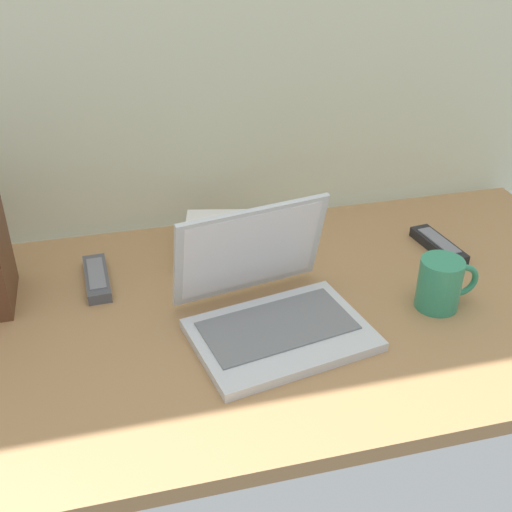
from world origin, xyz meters
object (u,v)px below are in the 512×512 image
object	(u,v)px
book_stack	(223,239)
remote_control_near	(97,278)
coffee_mug	(441,283)
remote_control_far	(438,245)
laptop	(270,305)

from	to	relation	value
book_stack	remote_control_near	bearing A→B (deg)	-169.01
coffee_mug	remote_control_far	xyz separation A→B (m)	(0.10, 0.20, -0.04)
laptop	remote_control_far	world-z (taller)	laptop
remote_control_near	book_stack	distance (m)	0.28
remote_control_near	book_stack	size ratio (longest dim) A/B	0.87
coffee_mug	remote_control_near	xyz separation A→B (m)	(-0.64, 0.24, -0.04)
laptop	coffee_mug	distance (m)	0.33
laptop	remote_control_near	xyz separation A→B (m)	(-0.31, 0.22, -0.03)
remote_control_near	book_stack	world-z (taller)	book_stack
remote_control_near	remote_control_far	bearing A→B (deg)	-3.65
coffee_mug	book_stack	bearing A→B (deg)	140.83
laptop	book_stack	bearing A→B (deg)	96.67
coffee_mug	remote_control_near	distance (m)	0.68
book_stack	coffee_mug	bearing A→B (deg)	-39.17
remote_control_far	coffee_mug	bearing A→B (deg)	-118.14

